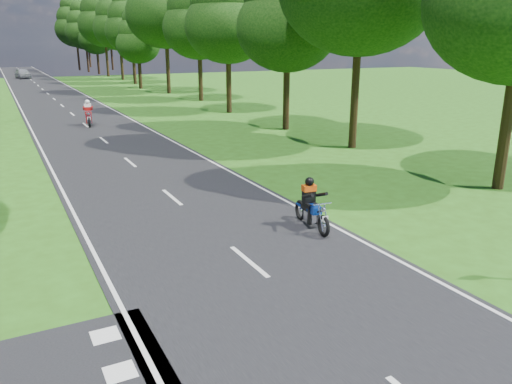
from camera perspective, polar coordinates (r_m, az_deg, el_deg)
ground at (r=10.82m, az=4.03°, el=-11.90°), size 160.00×160.00×0.00m
main_road at (r=58.53m, az=-22.69°, el=10.32°), size 7.00×140.00×0.02m
road_markings at (r=56.66m, az=-22.65°, el=10.17°), size 7.40×140.00×0.01m
treeline at (r=68.52m, az=-23.09°, el=17.96°), size 40.00×115.35×14.78m
rider_near_blue at (r=14.39m, az=6.42°, el=-1.30°), size 0.79×1.83×1.47m
rider_far_red at (r=34.38m, az=-18.62°, el=8.57°), size 0.94×2.07×1.66m
distant_car at (r=85.82m, az=-25.11°, el=12.18°), size 2.40×4.67×1.52m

